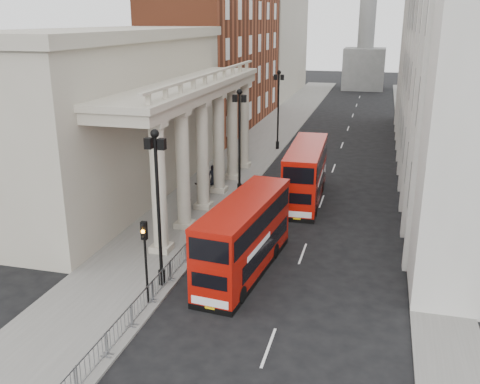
% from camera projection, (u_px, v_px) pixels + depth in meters
% --- Properties ---
extents(ground, '(260.00, 260.00, 0.00)m').
position_uv_depth(ground, '(141.00, 328.00, 24.50)').
color(ground, black).
rests_on(ground, ground).
extents(sidewalk_west, '(6.00, 140.00, 0.12)m').
position_uv_depth(sidewalk_west, '(242.00, 161.00, 52.80)').
color(sidewalk_west, slate).
rests_on(sidewalk_west, ground).
extents(sidewalk_east, '(3.00, 140.00, 0.12)m').
position_uv_depth(sidewalk_east, '(416.00, 173.00, 48.79)').
color(sidewalk_east, slate).
rests_on(sidewalk_east, ground).
extents(kerb, '(0.20, 140.00, 0.14)m').
position_uv_depth(kerb, '(271.00, 163.00, 52.08)').
color(kerb, slate).
rests_on(kerb, ground).
extents(portico_building, '(9.00, 28.00, 12.00)m').
position_uv_depth(portico_building, '(111.00, 119.00, 41.75)').
color(portico_building, '#A9A18E').
rests_on(portico_building, ground).
extents(brick_building, '(9.00, 32.00, 22.00)m').
position_uv_depth(brick_building, '(221.00, 39.00, 67.79)').
color(brick_building, brown).
rests_on(brick_building, ground).
extents(west_building_far, '(9.00, 30.00, 20.00)m').
position_uv_depth(west_building_far, '(271.00, 39.00, 97.52)').
color(west_building_far, '#A9A18E').
rests_on(west_building_far, ground).
extents(east_building, '(8.00, 55.00, 25.00)m').
position_uv_depth(east_building, '(460.00, 31.00, 46.18)').
color(east_building, beige).
rests_on(east_building, ground).
extents(monument_column, '(8.00, 8.00, 54.20)m').
position_uv_depth(monument_column, '(368.00, 5.00, 102.71)').
color(monument_column, '#60605E').
rests_on(monument_column, ground).
extents(lamp_post_south, '(1.05, 0.44, 8.32)m').
position_uv_depth(lamp_post_south, '(158.00, 198.00, 26.81)').
color(lamp_post_south, black).
rests_on(lamp_post_south, sidewalk_west).
extents(lamp_post_mid, '(1.05, 0.44, 8.32)m').
position_uv_depth(lamp_post_mid, '(239.00, 135.00, 41.52)').
color(lamp_post_mid, black).
rests_on(lamp_post_mid, sidewalk_west).
extents(lamp_post_north, '(1.05, 0.44, 8.32)m').
position_uv_depth(lamp_post_north, '(278.00, 104.00, 56.23)').
color(lamp_post_north, black).
rests_on(lamp_post_north, sidewalk_west).
extents(traffic_light, '(0.28, 0.33, 4.30)m').
position_uv_depth(traffic_light, '(145.00, 247.00, 25.48)').
color(traffic_light, black).
rests_on(traffic_light, sidewalk_west).
extents(crowd_barriers, '(0.50, 18.75, 1.10)m').
position_uv_depth(crowd_barriers, '(152.00, 291.00, 26.42)').
color(crowd_barriers, gray).
rests_on(crowd_barriers, sidewalk_west).
extents(bus_near, '(3.33, 9.88, 4.18)m').
position_uv_depth(bus_near, '(245.00, 235.00, 29.31)').
color(bus_near, '#9D0F07').
rests_on(bus_near, ground).
extents(bus_far, '(2.75, 10.14, 4.35)m').
position_uv_depth(bus_far, '(306.00, 172.00, 41.04)').
color(bus_far, '#AB1107').
rests_on(bus_far, ground).
extents(pedestrian_a, '(0.62, 0.43, 1.63)m').
position_uv_depth(pedestrian_a, '(188.00, 203.00, 38.27)').
color(pedestrian_a, black).
rests_on(pedestrian_a, sidewalk_west).
extents(pedestrian_b, '(1.13, 1.01, 1.93)m').
position_uv_depth(pedestrian_b, '(200.00, 184.00, 42.04)').
color(pedestrian_b, black).
rests_on(pedestrian_b, sidewalk_west).
extents(pedestrian_c, '(0.85, 0.57, 1.71)m').
position_uv_depth(pedestrian_c, '(213.00, 175.00, 44.96)').
color(pedestrian_c, black).
rests_on(pedestrian_c, sidewalk_west).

